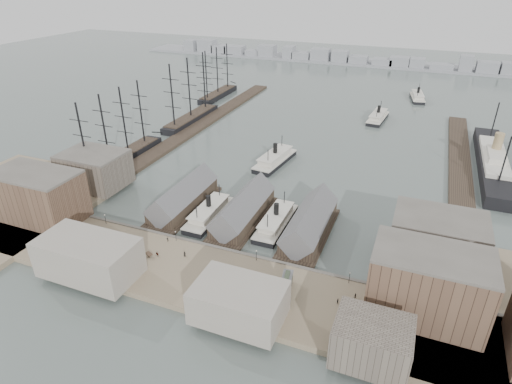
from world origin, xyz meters
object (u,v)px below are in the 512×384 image
at_px(ferry_docked_west, 209,212).
at_px(tram, 286,287).
at_px(horse_cart_center, 154,254).
at_px(horse_cart_left, 107,237).
at_px(horse_cart_right, 223,290).
at_px(ocean_steamer, 493,161).

relative_size(ferry_docked_west, tram, 2.45).
bearing_deg(horse_cart_center, tram, -65.52).
relative_size(tram, horse_cart_left, 2.57).
distance_m(tram, horse_cart_left, 66.54).
height_order(tram, horse_cart_right, tram).
bearing_deg(horse_cart_right, horse_cart_left, 60.55).
bearing_deg(horse_cart_left, ferry_docked_west, -3.54).
distance_m(horse_cart_left, horse_cart_right, 50.25).
height_order(horse_cart_left, horse_cart_right, horse_cart_left).
xyz_separation_m(horse_cart_left, horse_cart_center, (20.74, -2.33, -0.07)).
xyz_separation_m(ferry_docked_west, tram, (41.61, -31.98, 1.67)).
bearing_deg(horse_cart_left, horse_cart_right, -64.02).
xyz_separation_m(tram, horse_cart_center, (-45.72, 0.66, -1.31)).
xyz_separation_m(ferry_docked_west, horse_cart_center, (-4.11, -31.32, 0.36)).
height_order(tram, horse_cart_left, tram).
bearing_deg(horse_cart_left, tram, -55.52).
relative_size(horse_cart_left, horse_cart_right, 0.95).
bearing_deg(ferry_docked_west, ocean_steamer, 41.10).
height_order(ferry_docked_west, ocean_steamer, ocean_steamer).
bearing_deg(horse_cart_center, ferry_docked_west, 17.83).
xyz_separation_m(ocean_steamer, horse_cart_center, (-109.11, -122.92, -1.09)).
bearing_deg(tram, horse_cart_left, 168.11).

